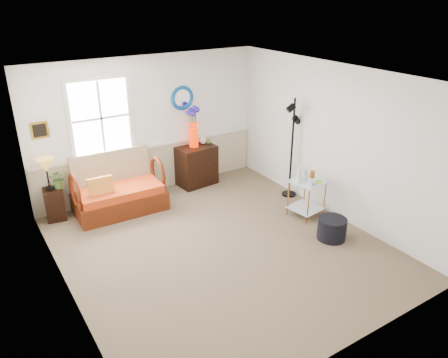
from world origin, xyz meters
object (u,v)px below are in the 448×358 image
side_table (306,198)px  ottoman (332,229)px  lamp_stand (55,204)px  cabinet (197,166)px  floor_lamp (292,149)px  loveseat (118,184)px

side_table → ottoman: size_ratio=1.46×
lamp_stand → cabinet: size_ratio=0.70×
floor_lamp → cabinet: bearing=145.0°
cabinet → floor_lamp: floor_lamp is taller
ottoman → loveseat: bearing=132.2°
cabinet → ottoman: cabinet is taller
cabinet → side_table: 2.40m
floor_lamp → loveseat: bearing=172.4°
lamp_stand → side_table: (3.71, -2.23, 0.05)m
ottoman → cabinet: bearing=104.3°
loveseat → cabinet: 1.75m
cabinet → ottoman: (0.76, -3.00, -0.23)m
cabinet → side_table: bearing=-71.9°
lamp_stand → side_table: side_table is taller
loveseat → floor_lamp: size_ratio=0.82×
loveseat → ottoman: (2.49, -2.74, -0.33)m
loveseat → floor_lamp: 3.21m
side_table → floor_lamp: size_ratio=0.35×
loveseat → ottoman: loveseat is taller
lamp_stand → ottoman: lamp_stand is taller
loveseat → side_table: size_ratio=2.34×
cabinet → floor_lamp: 1.96m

